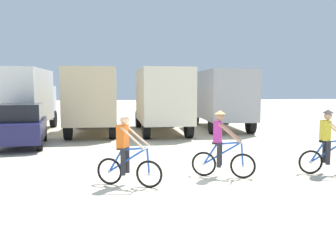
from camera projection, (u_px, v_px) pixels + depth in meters
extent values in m
plane|color=beige|center=(168.00, 187.00, 8.89)|extent=(120.00, 120.00, 0.00)
cube|color=white|center=(21.00, 96.00, 18.49)|extent=(2.41, 5.20, 2.70)
cube|color=silver|center=(36.00, 103.00, 21.88)|extent=(2.20, 1.50, 2.00)
cube|color=black|center=(38.00, 97.00, 22.54)|extent=(2.02, 0.08, 0.80)
cylinder|color=black|center=(18.00, 119.00, 21.75)|extent=(0.32, 1.00, 1.00)
cylinder|color=black|center=(53.00, 119.00, 22.04)|extent=(0.32, 1.00, 1.00)
cylinder|color=black|center=(36.00, 128.00, 17.13)|extent=(0.32, 1.00, 1.00)
cube|color=#CCB78E|center=(92.00, 96.00, 18.38)|extent=(2.45, 5.22, 2.70)
cube|color=#2D2D33|center=(97.00, 103.00, 21.78)|extent=(2.22, 1.52, 2.00)
cube|color=black|center=(97.00, 97.00, 22.44)|extent=(2.02, 0.10, 0.80)
cylinder|color=black|center=(80.00, 120.00, 21.66)|extent=(0.33, 1.00, 1.00)
cylinder|color=black|center=(114.00, 119.00, 21.93)|extent=(0.33, 1.00, 1.00)
cylinder|color=black|center=(68.00, 129.00, 16.74)|extent=(0.33, 1.00, 1.00)
cylinder|color=black|center=(113.00, 128.00, 17.01)|extent=(0.33, 1.00, 1.00)
cube|color=beige|center=(163.00, 96.00, 18.67)|extent=(2.45, 5.22, 2.70)
cube|color=#2D2D33|center=(155.00, 102.00, 22.06)|extent=(2.22, 1.52, 2.00)
cube|color=black|center=(154.00, 96.00, 22.71)|extent=(2.02, 0.10, 0.80)
cylinder|color=black|center=(138.00, 119.00, 21.91)|extent=(0.33, 1.00, 1.00)
cylinder|color=black|center=(172.00, 119.00, 22.23)|extent=(0.33, 1.00, 1.00)
cylinder|color=black|center=(146.00, 128.00, 17.01)|extent=(0.33, 1.00, 1.00)
cylinder|color=black|center=(189.00, 128.00, 17.32)|extent=(0.33, 1.00, 1.00)
cube|color=#9E9EA3|center=(224.00, 95.00, 20.38)|extent=(2.61, 5.29, 2.70)
cube|color=silver|center=(211.00, 101.00, 23.79)|extent=(2.26, 1.59, 2.00)
cube|color=black|center=(208.00, 96.00, 24.45)|extent=(2.03, 0.16, 0.80)
cylinder|color=black|center=(195.00, 117.00, 23.70)|extent=(0.36, 1.01, 1.00)
cylinder|color=black|center=(226.00, 116.00, 23.91)|extent=(0.36, 1.01, 1.00)
cylinder|color=black|center=(213.00, 125.00, 18.76)|extent=(0.36, 1.01, 1.00)
cylinder|color=black|center=(251.00, 124.00, 18.97)|extent=(0.36, 1.01, 1.00)
cube|color=#1E1E4C|center=(22.00, 129.00, 14.87)|extent=(2.26, 4.38, 0.76)
cube|color=black|center=(20.00, 112.00, 14.65)|extent=(1.84, 2.28, 0.68)
cylinder|color=black|center=(7.00, 135.00, 15.96)|extent=(0.30, 0.66, 0.64)
cylinder|color=black|center=(44.00, 134.00, 16.37)|extent=(0.30, 0.66, 0.64)
cylinder|color=black|center=(40.00, 142.00, 13.87)|extent=(0.30, 0.66, 0.64)
torus|color=black|center=(149.00, 174.00, 8.74)|extent=(0.64, 0.34, 0.68)
cylinder|color=silver|center=(149.00, 174.00, 8.74)|extent=(0.11, 0.11, 0.08)
torus|color=black|center=(110.00, 171.00, 9.04)|extent=(0.64, 0.34, 0.68)
cylinder|color=silver|center=(110.00, 171.00, 9.04)|extent=(0.11, 0.11, 0.08)
cylinder|color=blue|center=(128.00, 160.00, 8.86)|extent=(0.95, 0.48, 0.68)
cylinder|color=blue|center=(134.00, 149.00, 8.79)|extent=(0.62, 0.32, 0.13)
cylinder|color=blue|center=(116.00, 161.00, 8.96)|extent=(0.37, 0.21, 0.59)
cylinder|color=blue|center=(148.00, 161.00, 8.72)|extent=(0.11, 0.09, 0.64)
cylinder|color=silver|center=(147.00, 148.00, 8.69)|extent=(0.25, 0.49, 0.04)
cube|color=black|center=(122.00, 149.00, 8.88)|extent=(0.27, 0.21, 0.06)
cube|color=orange|center=(123.00, 136.00, 8.84)|extent=(0.32, 0.37, 0.56)
sphere|color=beige|center=(125.00, 120.00, 8.78)|extent=(0.22, 0.22, 0.22)
cone|color=silver|center=(125.00, 115.00, 8.77)|extent=(0.32, 0.32, 0.10)
cylinder|color=#26262B|center=(127.00, 160.00, 9.01)|extent=(0.12, 0.12, 0.66)
cylinder|color=#26262B|center=(123.00, 162.00, 8.77)|extent=(0.12, 0.12, 0.66)
cylinder|color=beige|center=(138.00, 136.00, 8.92)|extent=(0.60, 0.27, 0.53)
cylinder|color=beige|center=(133.00, 138.00, 8.58)|extent=(0.57, 0.35, 0.53)
torus|color=black|center=(243.00, 166.00, 9.64)|extent=(0.65, 0.32, 0.68)
cylinder|color=silver|center=(243.00, 166.00, 9.64)|extent=(0.10, 0.10, 0.08)
torus|color=black|center=(204.00, 164.00, 9.90)|extent=(0.65, 0.32, 0.68)
cylinder|color=silver|center=(204.00, 164.00, 9.90)|extent=(0.10, 0.10, 0.08)
cylinder|color=blue|center=(222.00, 153.00, 9.74)|extent=(0.97, 0.44, 0.68)
cylinder|color=blue|center=(229.00, 143.00, 9.67)|extent=(0.63, 0.30, 0.13)
cylinder|color=blue|center=(210.00, 154.00, 9.83)|extent=(0.38, 0.20, 0.59)
cylinder|color=blue|center=(242.00, 154.00, 9.61)|extent=(0.11, 0.08, 0.64)
cylinder|color=silver|center=(241.00, 142.00, 9.58)|extent=(0.24, 0.49, 0.04)
cube|color=black|center=(217.00, 143.00, 9.75)|extent=(0.27, 0.20, 0.06)
cube|color=#AD2D8C|center=(218.00, 132.00, 9.71)|extent=(0.31, 0.37, 0.56)
sphere|color=#A87A5B|center=(220.00, 117.00, 9.66)|extent=(0.22, 0.22, 0.22)
cone|color=tan|center=(220.00, 112.00, 9.64)|extent=(0.32, 0.32, 0.10)
cylinder|color=#26262B|center=(220.00, 153.00, 9.89)|extent=(0.12, 0.12, 0.66)
cylinder|color=#26262B|center=(219.00, 155.00, 9.64)|extent=(0.12, 0.12, 0.66)
cylinder|color=#A87A5B|center=(231.00, 132.00, 9.81)|extent=(0.61, 0.25, 0.53)
cylinder|color=#A87A5B|center=(230.00, 134.00, 9.46)|extent=(0.58, 0.33, 0.53)
torus|color=black|center=(311.00, 162.00, 10.15)|extent=(0.68, 0.18, 0.68)
cylinder|color=silver|center=(311.00, 162.00, 10.15)|extent=(0.09, 0.09, 0.08)
cylinder|color=blue|center=(329.00, 151.00, 10.10)|extent=(1.02, 0.23, 0.68)
cylinder|color=blue|center=(336.00, 141.00, 10.06)|extent=(0.66, 0.16, 0.13)
cylinder|color=blue|center=(317.00, 152.00, 10.11)|extent=(0.39, 0.12, 0.59)
cube|color=black|center=(324.00, 141.00, 10.08)|extent=(0.26, 0.16, 0.06)
cube|color=gold|center=(325.00, 130.00, 10.04)|extent=(0.25, 0.35, 0.56)
sphere|color=tan|center=(328.00, 116.00, 10.00)|extent=(0.22, 0.22, 0.22)
cone|color=#333333|center=(328.00, 111.00, 9.98)|extent=(0.32, 0.32, 0.10)
cylinder|color=#26262B|center=(325.00, 151.00, 10.23)|extent=(0.12, 0.12, 0.66)
cylinder|color=#26262B|center=(328.00, 153.00, 9.98)|extent=(0.12, 0.12, 0.66)
cylinder|color=tan|center=(335.00, 130.00, 10.21)|extent=(0.63, 0.12, 0.53)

